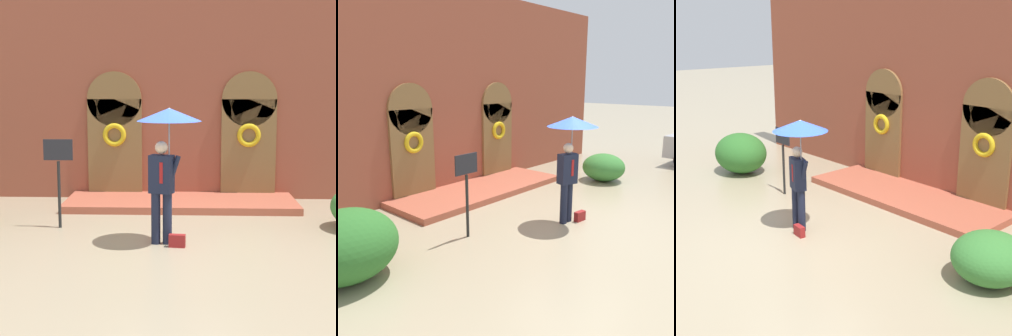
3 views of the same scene
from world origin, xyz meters
The scene contains 5 objects.
ground_plane centered at (0.00, 0.00, 0.00)m, with size 80.00×80.00×0.00m, color tan.
building_facade centered at (0.00, 4.15, 2.68)m, with size 14.00×2.30×5.60m.
person_with_umbrella centered at (-0.19, 0.02, 1.91)m, with size 1.10×1.10×2.36m.
handbag centered at (-0.01, -0.18, 0.11)m, with size 0.28×0.12×0.22m, color maroon.
sign_post centered at (-2.31, 1.05, 1.16)m, with size 0.56×0.06×1.72m.
Camera 1 is at (0.19, -9.45, 2.77)m, focal length 60.00 mm.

